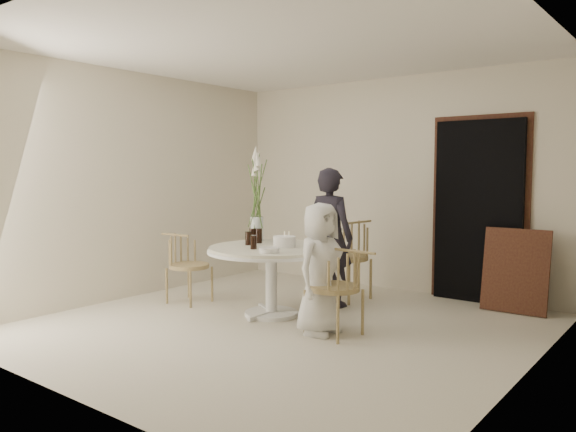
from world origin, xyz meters
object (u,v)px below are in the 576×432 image
Objects in this scene: girl at (330,237)px; table at (271,257)px; chair_left at (182,258)px; boy at (320,269)px; chair_far at (352,248)px; birthday_cake at (284,242)px; flower_vase at (257,196)px; chair_right at (344,280)px.

table is at bearing 73.20° from girl.
table is 1.68× the size of chair_left.
girl reaches higher than boy.
birthday_cake is at bearing -89.52° from chair_far.
girl is 6.67× the size of birthday_cake.
chair_far is at bearing -50.79° from chair_left.
boy reaches higher than birthday_cake.
girl is at bearing 27.46° from boy.
boy is at bearing -97.22° from chair_left.
girl is (1.46, 0.90, 0.26)m from chair_left.
flower_vase is at bearing 158.80° from birthday_cake.
chair_far is at bearing 84.39° from birthday_cake.
birthday_cake is at bearing 30.76° from table.
flower_vase reaches higher than birthday_cake.
chair_left reaches higher than table.
birthday_cake is at bearing 63.92° from boy.
chair_left is (-2.25, 0.07, -0.02)m from chair_right.
table is at bearing -87.81° from chair_left.
boy is at bearing 119.59° from girl.
girl is at bearing 33.94° from flower_vase.
boy is 5.27× the size of birthday_cake.
chair_left is 2.00m from boy.
birthday_cake is (1.34, 0.22, 0.27)m from chair_left.
table is 0.86× the size of girl.
flower_vase reaches higher than chair_far.
chair_far is (0.24, 1.25, -0.02)m from table.
boy is at bearing -79.90° from chair_right.
chair_far is 1.34m from flower_vase.
table is 1.23m from chair_left.
girl reaches higher than chair_left.
boy is (0.54, -0.99, -0.16)m from girl.
flower_vase reaches higher than girl.
chair_far is 1.58m from boy.
girl is 1.44× the size of flower_vase.
chair_far reaches higher than chair_left.
girl is at bearing 72.09° from table.
girl is (0.01, -0.50, 0.18)m from chair_far.
birthday_cake reaches higher than chair_left.
girl is at bearing -63.02° from chair_left.
flower_vase is at bearing 146.78° from table.
chair_right is 0.99m from birthday_cake.
boy is 0.75m from birthday_cake.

